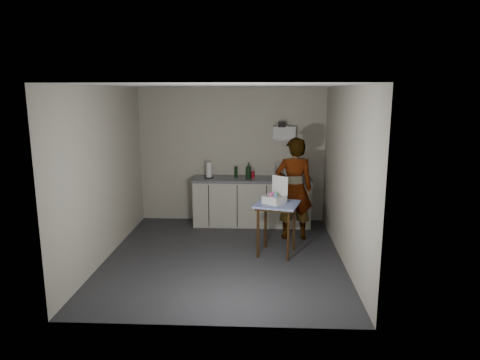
{
  "coord_description": "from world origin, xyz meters",
  "views": [
    {
      "loc": [
        0.53,
        -6.23,
        2.51
      ],
      "look_at": [
        0.23,
        0.45,
        1.13
      ],
      "focal_mm": 32.0,
      "sensor_mm": 36.0,
      "label": 1
    }
  ],
  "objects_px": {
    "bakery_box": "(275,197)",
    "dish_rack": "(285,175)",
    "dark_bottle": "(236,172)",
    "soda_can": "(253,174)",
    "side_table": "(277,210)",
    "standing_man": "(294,189)",
    "kitchen_counter": "(252,203)",
    "paper_towel": "(209,170)",
    "soap_bottle": "(248,171)"
  },
  "relations": [
    {
      "from": "kitchen_counter",
      "to": "soda_can",
      "type": "bearing_deg",
      "value": 75.37
    },
    {
      "from": "dark_bottle",
      "to": "bakery_box",
      "type": "bearing_deg",
      "value": -65.84
    },
    {
      "from": "kitchen_counter",
      "to": "dish_rack",
      "type": "bearing_deg",
      "value": -5.34
    },
    {
      "from": "standing_man",
      "to": "paper_towel",
      "type": "height_order",
      "value": "standing_man"
    },
    {
      "from": "standing_man",
      "to": "dark_bottle",
      "type": "bearing_deg",
      "value": -40.91
    },
    {
      "from": "soap_bottle",
      "to": "soda_can",
      "type": "relative_size",
      "value": 2.46
    },
    {
      "from": "dark_bottle",
      "to": "paper_towel",
      "type": "bearing_deg",
      "value": -176.86
    },
    {
      "from": "soap_bottle",
      "to": "bakery_box",
      "type": "height_order",
      "value": "bakery_box"
    },
    {
      "from": "kitchen_counter",
      "to": "dark_bottle",
      "type": "bearing_deg",
      "value": 176.38
    },
    {
      "from": "dish_rack",
      "to": "bakery_box",
      "type": "height_order",
      "value": "bakery_box"
    },
    {
      "from": "standing_man",
      "to": "soap_bottle",
      "type": "distance_m",
      "value": 1.09
    },
    {
      "from": "kitchen_counter",
      "to": "paper_towel",
      "type": "relative_size",
      "value": 7.43
    },
    {
      "from": "soda_can",
      "to": "dark_bottle",
      "type": "xyz_separation_m",
      "value": [
        -0.32,
        -0.02,
        0.05
      ]
    },
    {
      "from": "soap_bottle",
      "to": "bakery_box",
      "type": "xyz_separation_m",
      "value": [
        0.45,
        -1.47,
        -0.15
      ]
    },
    {
      "from": "side_table",
      "to": "dish_rack",
      "type": "xyz_separation_m",
      "value": [
        0.21,
        1.47,
        0.26
      ]
    },
    {
      "from": "side_table",
      "to": "soda_can",
      "type": "relative_size",
      "value": 6.73
    },
    {
      "from": "standing_man",
      "to": "paper_towel",
      "type": "relative_size",
      "value": 5.87
    },
    {
      "from": "standing_man",
      "to": "dark_bottle",
      "type": "xyz_separation_m",
      "value": [
        -1.04,
        0.78,
        0.13
      ]
    },
    {
      "from": "standing_man",
      "to": "bakery_box",
      "type": "distance_m",
      "value": 0.83
    },
    {
      "from": "side_table",
      "to": "dark_bottle",
      "type": "bearing_deg",
      "value": 129.86
    },
    {
      "from": "bakery_box",
      "to": "dish_rack",
      "type": "bearing_deg",
      "value": 117.4
    },
    {
      "from": "soda_can",
      "to": "bakery_box",
      "type": "xyz_separation_m",
      "value": [
        0.37,
        -1.55,
        -0.06
      ]
    },
    {
      "from": "kitchen_counter",
      "to": "standing_man",
      "type": "distance_m",
      "value": 1.15
    },
    {
      "from": "soap_bottle",
      "to": "dark_bottle",
      "type": "relative_size",
      "value": 1.4
    },
    {
      "from": "side_table",
      "to": "dark_bottle",
      "type": "height_order",
      "value": "dark_bottle"
    },
    {
      "from": "kitchen_counter",
      "to": "dark_bottle",
      "type": "relative_size",
      "value": 10.41
    },
    {
      "from": "side_table",
      "to": "paper_towel",
      "type": "height_order",
      "value": "paper_towel"
    },
    {
      "from": "dish_rack",
      "to": "bakery_box",
      "type": "distance_m",
      "value": 1.47
    },
    {
      "from": "soda_can",
      "to": "standing_man",
      "type": "bearing_deg",
      "value": -48.14
    },
    {
      "from": "soap_bottle",
      "to": "paper_towel",
      "type": "bearing_deg",
      "value": 177.33
    },
    {
      "from": "kitchen_counter",
      "to": "soda_can",
      "type": "relative_size",
      "value": 18.28
    },
    {
      "from": "standing_man",
      "to": "dish_rack",
      "type": "distance_m",
      "value": 0.72
    },
    {
      "from": "kitchen_counter",
      "to": "soap_bottle",
      "type": "distance_m",
      "value": 0.64
    },
    {
      "from": "soda_can",
      "to": "dark_bottle",
      "type": "bearing_deg",
      "value": -176.25
    },
    {
      "from": "side_table",
      "to": "dish_rack",
      "type": "height_order",
      "value": "dish_rack"
    },
    {
      "from": "dark_bottle",
      "to": "dish_rack",
      "type": "distance_m",
      "value": 0.93
    },
    {
      "from": "standing_man",
      "to": "soda_can",
      "type": "height_order",
      "value": "standing_man"
    },
    {
      "from": "kitchen_counter",
      "to": "bakery_box",
      "type": "height_order",
      "value": "bakery_box"
    },
    {
      "from": "kitchen_counter",
      "to": "paper_towel",
      "type": "height_order",
      "value": "paper_towel"
    },
    {
      "from": "side_table",
      "to": "standing_man",
      "type": "distance_m",
      "value": 0.85
    },
    {
      "from": "dark_bottle",
      "to": "soda_can",
      "type": "bearing_deg",
      "value": 3.75
    },
    {
      "from": "dark_bottle",
      "to": "bakery_box",
      "type": "xyz_separation_m",
      "value": [
        0.69,
        -1.53,
        -0.1
      ]
    },
    {
      "from": "side_table",
      "to": "standing_man",
      "type": "xyz_separation_m",
      "value": [
        0.32,
        0.77,
        0.17
      ]
    },
    {
      "from": "soap_bottle",
      "to": "soda_can",
      "type": "xyz_separation_m",
      "value": [
        0.08,
        0.08,
        -0.09
      ]
    },
    {
      "from": "dark_bottle",
      "to": "bakery_box",
      "type": "height_order",
      "value": "bakery_box"
    },
    {
      "from": "dark_bottle",
      "to": "paper_towel",
      "type": "distance_m",
      "value": 0.51
    },
    {
      "from": "soap_bottle",
      "to": "paper_towel",
      "type": "relative_size",
      "value": 1.0
    },
    {
      "from": "dark_bottle",
      "to": "standing_man",
      "type": "bearing_deg",
      "value": -36.99
    },
    {
      "from": "side_table",
      "to": "paper_towel",
      "type": "bearing_deg",
      "value": 143.89
    },
    {
      "from": "soap_bottle",
      "to": "dark_bottle",
      "type": "distance_m",
      "value": 0.25
    }
  ]
}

